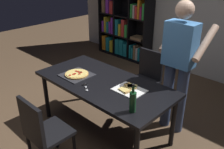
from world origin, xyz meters
TOP-DOWN VIEW (x-y plane):
  - ground_plane at (0.00, 0.00)m, footprint 12.00×12.00m
  - back_wall at (0.00, 2.60)m, footprint 6.40×0.10m
  - dining_table at (0.00, 0.00)m, footprint 1.83×0.88m
  - chair_near_camera at (-0.00, -0.93)m, footprint 0.42×0.42m
  - chair_far_side at (0.00, 0.93)m, footprint 0.42×0.42m
  - bookshelf at (-1.74, 2.37)m, footprint 1.40×0.35m
  - person_serving_pizza at (0.63, 0.71)m, footprint 0.55×0.54m
  - pepperoni_pizza_on_tray at (-0.40, -0.12)m, footprint 0.37×0.37m
  - pizza_slices_on_towel at (0.37, 0.06)m, footprint 0.36×0.28m
  - wine_bottle at (0.69, -0.27)m, footprint 0.07×0.07m
  - kitchen_scissors at (-0.08, -0.24)m, footprint 0.19×0.15m

SIDE VIEW (x-z plane):
  - ground_plane at x=0.00m, z-range 0.00..0.00m
  - chair_near_camera at x=0.00m, z-range 0.06..0.96m
  - chair_far_side at x=0.00m, z-range 0.06..0.96m
  - dining_table at x=0.00m, z-range 0.30..1.05m
  - kitchen_scissors at x=-0.08m, z-range 0.75..0.76m
  - pizza_slices_on_towel at x=0.37m, z-range 0.75..0.78m
  - pepperoni_pizza_on_tray at x=-0.40m, z-range 0.75..0.78m
  - wine_bottle at x=0.69m, z-range 0.71..1.03m
  - bookshelf at x=-1.74m, z-range -0.10..1.85m
  - person_serving_pizza at x=0.63m, z-range 0.12..1.87m
  - back_wall at x=0.00m, z-range 0.00..2.80m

